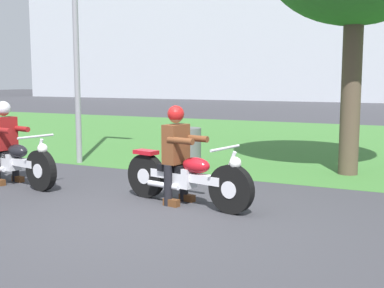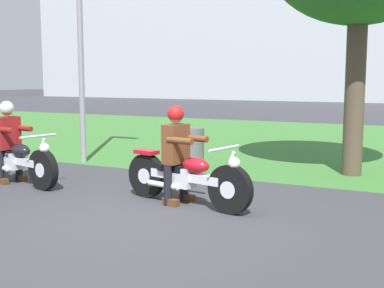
% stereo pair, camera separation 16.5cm
% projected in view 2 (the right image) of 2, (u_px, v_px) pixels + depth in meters
% --- Properties ---
extents(ground, '(120.00, 120.00, 0.00)m').
position_uv_depth(ground, '(140.00, 221.00, 6.30)').
color(ground, '#38383D').
extents(grass_verge, '(60.00, 12.00, 0.01)m').
position_uv_depth(grass_verge, '(311.00, 141.00, 14.27)').
color(grass_verge, '#3D7533').
rests_on(grass_verge, ground).
extents(stadium_facade, '(62.88, 8.00, 14.26)m').
position_uv_depth(stadium_facade, '(376.00, 11.00, 39.83)').
color(stadium_facade, '#B2B7C1').
rests_on(stadium_facade, ground).
extents(motorcycle_lead, '(2.16, 0.76, 0.89)m').
position_uv_depth(motorcycle_lead, '(186.00, 177.00, 7.07)').
color(motorcycle_lead, black).
rests_on(motorcycle_lead, ground).
extents(rider_lead, '(0.61, 0.54, 1.41)m').
position_uv_depth(rider_lead, '(177.00, 147.00, 7.12)').
color(rider_lead, black).
rests_on(rider_lead, ground).
extents(motorcycle_follow, '(2.24, 0.77, 0.89)m').
position_uv_depth(motorcycle_follow, '(15.00, 161.00, 8.53)').
color(motorcycle_follow, black).
rests_on(motorcycle_follow, ground).
extents(rider_follow, '(0.61, 0.54, 1.41)m').
position_uv_depth(rider_follow, '(9.00, 135.00, 8.58)').
color(rider_follow, black).
rests_on(rider_follow, ground).
extents(trash_can, '(0.53, 0.53, 0.83)m').
position_uv_depth(trash_can, '(191.00, 149.00, 9.82)').
color(trash_can, '#595E5B').
rests_on(trash_can, ground).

